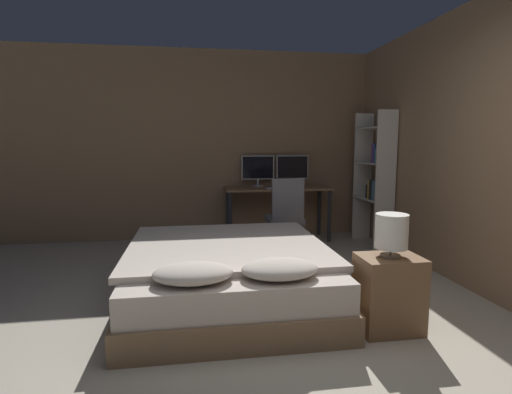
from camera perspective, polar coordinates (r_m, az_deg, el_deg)
The scene contains 13 objects.
ground_plane at distance 2.61m, azimuth 8.10°, elevation -24.48°, with size 20.00×20.00×0.00m, color #B2A893.
wall_back at distance 5.90m, azimuth -2.44°, elevation 7.35°, with size 12.00×0.06×2.70m.
wall_side_right at distance 4.45m, azimuth 27.04°, elevation 6.38°, with size 0.06×12.00×2.70m.
bed at distance 3.58m, azimuth -3.96°, elevation -10.87°, with size 1.73×1.97×0.57m.
nightstand at distance 3.20m, azimuth 18.42°, elevation -12.95°, with size 0.45×0.34×0.57m.
bedside_lamp at distance 3.07m, azimuth 18.79°, elevation -4.72°, with size 0.23×0.23×0.32m.
desk at distance 5.68m, azimuth 3.10°, elevation 0.37°, with size 1.49×0.55×0.76m.
monitor_left at distance 5.77m, azimuth 0.26°, elevation 4.05°, with size 0.47×0.16×0.45m.
monitor_right at distance 5.88m, azimuth 5.22°, elevation 4.09°, with size 0.47×0.16×0.45m.
keyboard at distance 5.50m, azimuth 3.48°, elevation 1.29°, with size 0.39×0.13×0.02m.
computer_mouse at distance 5.57m, azimuth 6.33°, elevation 1.43°, with size 0.07×0.05×0.04m.
office_chair at distance 5.01m, azimuth 4.18°, elevation -3.93°, with size 0.52×0.52×0.97m.
bookshelf at distance 5.58m, azimuth 16.77°, elevation 2.98°, with size 0.27×0.72×1.80m.
Camera 1 is at (-0.67, -2.11, 1.39)m, focal length 28.00 mm.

